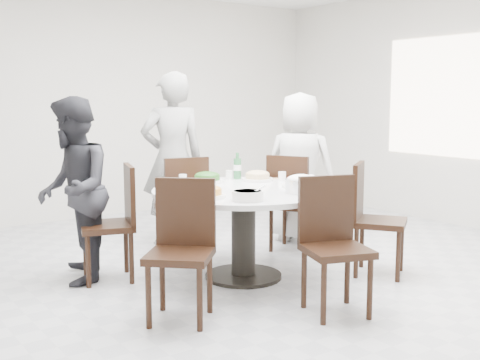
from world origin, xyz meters
TOP-DOWN VIEW (x-y plane):
  - floor at (0.00, 0.00)m, footprint 6.00×6.00m
  - wall_back at (0.00, 3.00)m, footprint 6.00×0.01m
  - wall_right at (3.00, 0.00)m, footprint 0.01×6.00m
  - window at (2.98, 0.00)m, footprint 0.04×2.20m
  - dining_table at (-0.26, -0.17)m, footprint 1.50×1.50m
  - chair_ne at (0.68, 0.29)m, footprint 0.57×0.57m
  - chair_n at (-0.30, 0.79)m, footprint 0.50×0.50m
  - chair_nw at (-1.20, 0.43)m, footprint 0.53×0.53m
  - chair_sw at (-1.17, -0.71)m, footprint 0.59×0.59m
  - chair_s at (-0.22, -1.22)m, footprint 0.53×0.53m
  - chair_se at (0.74, -0.76)m, footprint 0.59×0.59m
  - diner_right at (0.98, 0.56)m, footprint 0.82×0.90m
  - diner_middle at (-0.17, 1.19)m, footprint 0.73×0.58m
  - diner_left at (-1.43, 0.55)m, footprint 0.80×0.89m
  - dish_greens at (-0.30, 0.32)m, footprint 0.29×0.29m
  - dish_pale at (0.12, 0.14)m, footprint 0.28×0.28m
  - dish_orange at (-0.74, -0.01)m, footprint 0.26×0.26m
  - dish_redbrown at (0.19, -0.34)m, footprint 0.27×0.27m
  - dish_tofu at (-0.72, -0.36)m, footprint 0.27×0.27m
  - rice_bowl at (0.01, -0.58)m, footprint 0.25×0.25m
  - soup_bowl at (-0.54, -0.63)m, footprint 0.23×0.23m
  - beverage_bottle at (0.05, 0.36)m, footprint 0.07×0.07m
  - tea_cups at (-0.26, 0.49)m, footprint 0.07×0.07m
  - chopsticks at (-0.26, 0.47)m, footprint 0.24×0.04m

SIDE VIEW (x-z plane):
  - floor at x=0.00m, z-range -0.01..0.01m
  - dining_table at x=-0.26m, z-range 0.00..0.75m
  - chair_ne at x=0.68m, z-range 0.00..0.95m
  - chair_n at x=-0.30m, z-range 0.00..0.95m
  - chair_nw at x=-1.20m, z-range 0.00..0.95m
  - chair_sw at x=-1.17m, z-range 0.00..0.95m
  - chair_s at x=-0.22m, z-range 0.00..0.95m
  - chair_se at x=0.74m, z-range 0.00..0.95m
  - diner_left at x=-1.43m, z-range 0.00..1.51m
  - chopsticks at x=-0.26m, z-range 0.75..0.76m
  - diner_right at x=0.98m, z-range 0.00..1.55m
  - dish_redbrown at x=0.19m, z-range 0.75..0.82m
  - dish_tofu at x=-0.72m, z-range 0.75..0.82m
  - dish_orange at x=-0.74m, z-range 0.75..0.82m
  - soup_bowl at x=-0.54m, z-range 0.75..0.82m
  - dish_greens at x=-0.30m, z-range 0.75..0.82m
  - dish_pale at x=0.12m, z-range 0.75..0.82m
  - tea_cups at x=-0.26m, z-range 0.75..0.83m
  - rice_bowl at x=0.01m, z-range 0.75..0.86m
  - beverage_bottle at x=0.05m, z-range 0.75..0.99m
  - diner_middle at x=-0.17m, z-range 0.00..1.75m
  - wall_back at x=0.00m, z-range 0.00..2.80m
  - wall_right at x=3.00m, z-range 0.00..2.80m
  - window at x=2.98m, z-range 0.80..2.20m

